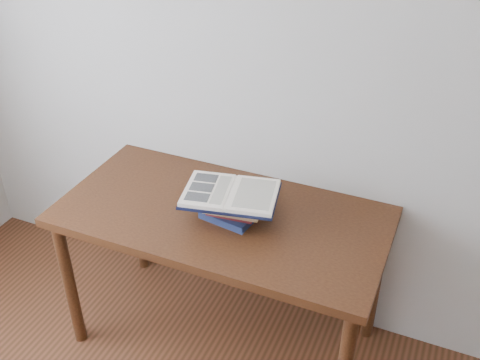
% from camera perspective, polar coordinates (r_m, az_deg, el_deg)
% --- Properties ---
extents(desk, '(1.48, 0.74, 0.79)m').
position_cam_1_polar(desk, '(2.57, -1.84, -5.10)').
color(desk, '#4C2813').
rests_on(desk, ground).
extents(book_stack, '(0.28, 0.21, 0.12)m').
position_cam_1_polar(book_stack, '(2.45, -0.66, -2.64)').
color(book_stack, '#161B44').
rests_on(book_stack, desk).
extents(open_book, '(0.45, 0.36, 0.03)m').
position_cam_1_polar(open_book, '(2.39, -0.95, -1.41)').
color(open_book, black).
rests_on(open_book, book_stack).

